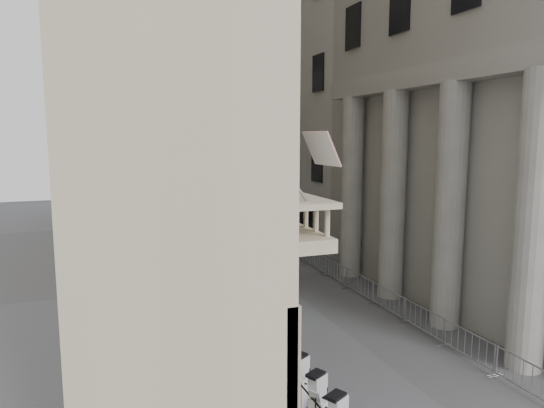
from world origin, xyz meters
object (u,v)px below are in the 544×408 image
(info_kiosk, at_px, (244,299))
(pedestrian_b, at_px, (246,217))
(pedestrian_a, at_px, (268,239))
(street_lamp, at_px, (201,183))
(security_tent, at_px, (248,223))

(info_kiosk, height_order, pedestrian_b, pedestrian_b)
(info_kiosk, height_order, pedestrian_a, info_kiosk)
(street_lamp, bearing_deg, pedestrian_a, -25.01)
(info_kiosk, bearing_deg, pedestrian_b, 77.30)
(street_lamp, xyz_separation_m, pedestrian_b, (5.20, 6.39, -3.67))
(pedestrian_a, bearing_deg, security_tent, 41.37)
(info_kiosk, relative_size, pedestrian_a, 1.08)
(info_kiosk, distance_m, pedestrian_b, 21.16)
(street_lamp, distance_m, info_kiosk, 14.36)
(pedestrian_a, bearing_deg, info_kiosk, 47.35)
(security_tent, bearing_deg, street_lamp, 98.01)
(security_tent, bearing_deg, pedestrian_b, 73.39)
(info_kiosk, bearing_deg, pedestrian_a, 70.18)
(street_lamp, height_order, info_kiosk, street_lamp)
(street_lamp, height_order, pedestrian_a, street_lamp)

